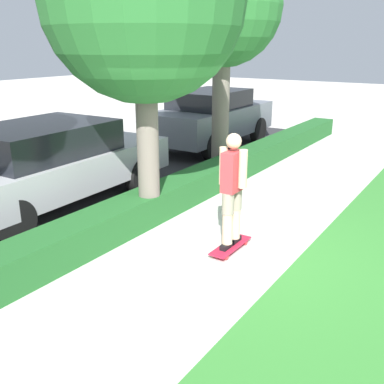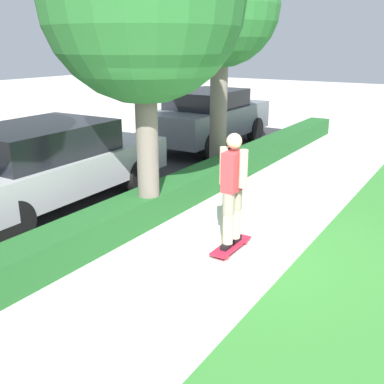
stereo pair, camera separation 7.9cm
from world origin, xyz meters
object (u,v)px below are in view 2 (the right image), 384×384
skateboard (231,246)px  parked_car_rear (209,117)px  parked_car_middle (45,163)px  skater_person (233,188)px  tree_far (220,8)px  tree_mid (143,0)px

skateboard → parked_car_rear: 6.74m
parked_car_middle → skateboard: bearing=-89.8°
skater_person → tree_far: 4.77m
skateboard → parked_car_rear: parked_car_rear is taller
skateboard → tree_far: tree_far is taller
tree_mid → parked_car_middle: 3.32m
parked_car_middle → parked_car_rear: (5.72, 0.02, 0.06)m
skater_person → parked_car_middle: size_ratio=0.34×
tree_mid → parked_car_middle: (-0.29, 2.07, -2.58)m
tree_far → skateboard: bearing=-147.7°
tree_far → parked_car_rear: size_ratio=1.10×
tree_far → skater_person: bearing=-147.7°
parked_car_rear → tree_far: bearing=-145.6°
skater_person → tree_mid: tree_mid is taller
tree_mid → parked_car_rear: tree_mid is taller
skater_person → parked_car_rear: (5.60, 3.68, -0.09)m
tree_mid → parked_car_rear: (5.43, 2.09, -2.51)m
parked_car_rear → parked_car_middle: bearing=179.9°
parked_car_middle → tree_mid: bearing=-83.6°
skater_person → tree_mid: (0.17, 1.59, 2.43)m
tree_far → parked_car_middle: size_ratio=1.01×
skater_person → tree_far: size_ratio=0.34×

